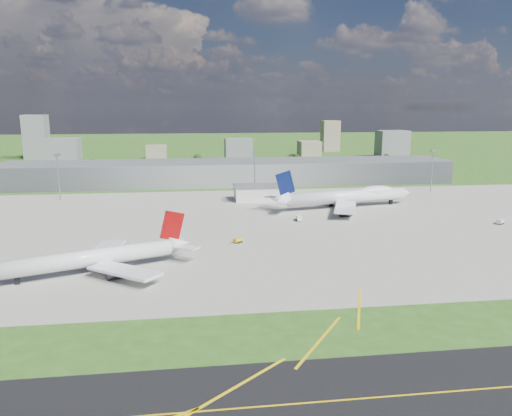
{
  "coord_description": "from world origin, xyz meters",
  "views": [
    {
      "loc": [
        -27.86,
        -172.14,
        50.98
      ],
      "look_at": [
        -0.03,
        34.16,
        9.0
      ],
      "focal_mm": 35.0,
      "sensor_mm": 36.0,
      "label": 1
    }
  ],
  "objects": [
    {
      "name": "ground",
      "position": [
        0.0,
        150.0,
        0.0
      ],
      "size": [
        1400.0,
        1400.0,
        0.0
      ],
      "primitive_type": "plane",
      "color": "#2B531A",
      "rests_on": "ground"
    },
    {
      "name": "apron",
      "position": [
        10.0,
        40.0,
        0.04
      ],
      "size": [
        360.0,
        190.0,
        0.08
      ],
      "primitive_type": "cube",
      "color": "gray",
      "rests_on": "ground"
    },
    {
      "name": "terminal",
      "position": [
        0.0,
        165.0,
        7.5
      ],
      "size": [
        300.0,
        42.0,
        15.0
      ],
      "primitive_type": "cube",
      "color": "gray",
      "rests_on": "ground"
    },
    {
      "name": "ops_building",
      "position": [
        10.0,
        100.0,
        4.0
      ],
      "size": [
        26.0,
        16.0,
        8.0
      ],
      "primitive_type": "cube",
      "color": "silver",
      "rests_on": "ground"
    },
    {
      "name": "mast_west",
      "position": [
        -100.0,
        115.0,
        17.71
      ],
      "size": [
        3.5,
        2.0,
        25.9
      ],
      "color": "gray",
      "rests_on": "ground"
    },
    {
      "name": "mast_center",
      "position": [
        10.0,
        115.0,
        17.71
      ],
      "size": [
        3.5,
        2.0,
        25.9
      ],
      "color": "gray",
      "rests_on": "ground"
    },
    {
      "name": "mast_east",
      "position": [
        120.0,
        115.0,
        17.71
      ],
      "size": [
        3.5,
        2.0,
        25.9
      ],
      "color": "gray",
      "rests_on": "ground"
    },
    {
      "name": "airliner_red_twin",
      "position": [
        -57.22,
        -16.6,
        4.68
      ],
      "size": [
        61.34,
        46.42,
        17.58
      ],
      "rotation": [
        0.0,
        0.0,
        3.52
      ],
      "color": "white",
      "rests_on": "ground"
    },
    {
      "name": "airliner_blue_quad",
      "position": [
        52.74,
        73.1,
        5.78
      ],
      "size": [
        79.28,
        61.43,
        20.81
      ],
      "rotation": [
        0.0,
        0.0,
        0.19
      ],
      "color": "white",
      "rests_on": "ground"
    },
    {
      "name": "tug_yellow",
      "position": [
        -10.0,
        12.06,
        0.91
      ],
      "size": [
        4.0,
        3.7,
        1.75
      ],
      "rotation": [
        0.0,
        0.0,
        0.65
      ],
      "color": "yellow",
      "rests_on": "ground"
    },
    {
      "name": "van_white_near",
      "position": [
        21.32,
        45.89,
        1.18
      ],
      "size": [
        2.15,
        4.52,
        2.32
      ],
      "rotation": [
        0.0,
        0.0,
        1.55
      ],
      "color": "white",
      "rests_on": "ground"
    },
    {
      "name": "van_white_far",
      "position": [
        108.95,
        27.42,
        1.11
      ],
      "size": [
        4.44,
        4.01,
        2.18
      ],
      "rotation": [
        0.0,
        0.0,
        0.65
      ],
      "color": "silver",
      "rests_on": "ground"
    },
    {
      "name": "bldg_w",
      "position": [
        -140.0,
        300.0,
        12.0
      ],
      "size": [
        28.0,
        22.0,
        24.0
      ],
      "primitive_type": "cube",
      "color": "slate",
      "rests_on": "ground"
    },
    {
      "name": "bldg_cw",
      "position": [
        -60.0,
        340.0,
        7.0
      ],
      "size": [
        20.0,
        18.0,
        14.0
      ],
      "primitive_type": "cube",
      "color": "gray",
      "rests_on": "ground"
    },
    {
      "name": "bldg_c",
      "position": [
        20.0,
        310.0,
        11.0
      ],
      "size": [
        26.0,
        20.0,
        22.0
      ],
      "primitive_type": "cube",
      "color": "slate",
      "rests_on": "ground"
    },
    {
      "name": "bldg_ce",
      "position": [
        100.0,
        350.0,
        8.0
      ],
      "size": [
        22.0,
        24.0,
        16.0
      ],
      "primitive_type": "cube",
      "color": "gray",
      "rests_on": "ground"
    },
    {
      "name": "bldg_e",
      "position": [
        180.0,
        320.0,
        14.0
      ],
      "size": [
        30.0,
        22.0,
        28.0
      ],
      "primitive_type": "cube",
      "color": "slate",
      "rests_on": "ground"
    },
    {
      "name": "bldg_tall_w",
      "position": [
        -180.0,
        360.0,
        22.0
      ],
      "size": [
        22.0,
        20.0,
        44.0
      ],
      "primitive_type": "cube",
      "color": "slate",
      "rests_on": "ground"
    },
    {
      "name": "bldg_tall_e",
      "position": [
        140.0,
        410.0,
        18.0
      ],
      "size": [
        20.0,
        18.0,
        36.0
      ],
      "primitive_type": "cube",
      "color": "gray",
      "rests_on": "ground"
    },
    {
      "name": "tree_w",
      "position": [
        -110.0,
        265.0,
        4.86
      ],
      "size": [
        6.75,
        6.75,
        8.25
      ],
      "color": "#382314",
      "rests_on": "ground"
    },
    {
      "name": "tree_c",
      "position": [
        -20.0,
        280.0,
        5.84
      ],
      "size": [
        8.1,
        8.1,
        9.9
      ],
      "color": "#382314",
      "rests_on": "ground"
    },
    {
      "name": "tree_e",
      "position": [
        70.0,
        275.0,
        5.51
      ],
      "size": [
        7.65,
        7.65,
        9.35
      ],
      "color": "#382314",
      "rests_on": "ground"
    },
    {
      "name": "tree_far_e",
      "position": [
        160.0,
        285.0,
        4.53
      ],
      "size": [
        6.3,
        6.3,
        7.7
      ],
      "color": "#382314",
      "rests_on": "ground"
    }
  ]
}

